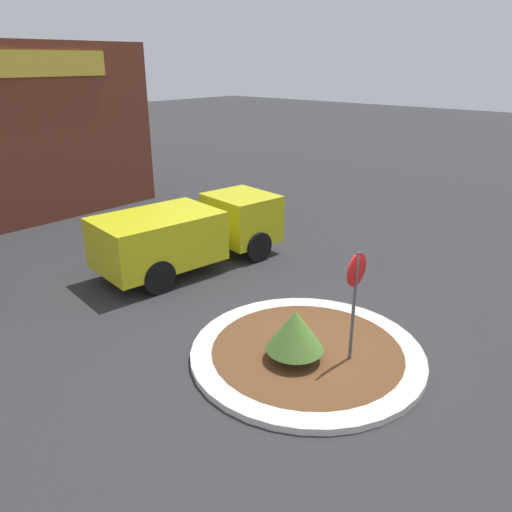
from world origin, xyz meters
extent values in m
plane|color=#2D2D30|center=(0.00, 0.00, 0.00)|extent=(120.00, 120.00, 0.00)
cylinder|color=beige|center=(0.00, 0.00, 0.07)|extent=(5.04, 5.04, 0.14)
cylinder|color=brown|center=(0.00, 0.00, 0.07)|extent=(4.13, 4.13, 0.14)
cylinder|color=#4C4C51|center=(0.32, -0.87, 1.26)|extent=(0.07, 0.07, 2.53)
cylinder|color=#B71414|center=(0.32, -0.87, 2.17)|extent=(0.68, 0.03, 0.68)
cylinder|color=brown|center=(-0.47, -0.01, 0.27)|extent=(0.08, 0.08, 0.25)
cone|color=#4C752D|center=(-0.47, -0.01, 0.84)|extent=(1.21, 1.21, 0.88)
cube|color=gold|center=(3.72, 5.40, 1.19)|extent=(2.12, 2.35, 1.51)
cube|color=gold|center=(0.62, 5.81, 1.16)|extent=(3.75, 2.68, 1.45)
cube|color=black|center=(4.37, 5.31, 1.45)|extent=(0.29, 1.88, 0.53)
cylinder|color=black|center=(3.69, 6.44, 0.48)|extent=(0.99, 0.37, 0.96)
cylinder|color=black|center=(3.42, 4.40, 0.48)|extent=(0.99, 0.37, 0.96)
cylinder|color=black|center=(0.12, 6.91, 0.48)|extent=(0.99, 0.37, 0.96)
cylinder|color=black|center=(-0.15, 4.88, 0.48)|extent=(0.99, 0.37, 0.96)
camera|label=1|loc=(-7.70, -5.32, 5.99)|focal=35.00mm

